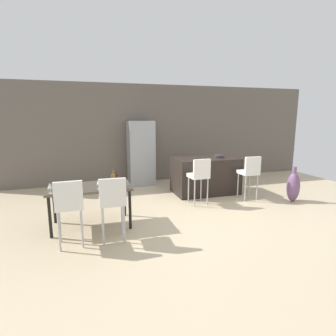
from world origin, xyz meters
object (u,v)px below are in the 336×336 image
object	(u,v)px
kitchen_island	(205,175)
wine_bottle_inner	(116,179)
dining_chair_far	(112,199)
wine_glass_left	(50,186)
dining_table	(90,190)
wine_glass_middle	(99,182)
dining_chair_near	(69,203)
bar_chair_middle	(250,171)
fruit_bowl	(219,156)
floor_vase	(293,187)
refrigerator	(141,153)
bar_chair_left	(200,174)
wine_bottle_end	(113,181)

from	to	relation	value
kitchen_island	wine_bottle_inner	xyz separation A→B (m)	(-2.43, -1.51, 0.40)
dining_chair_far	wine_glass_left	distance (m)	1.07
dining_table	wine_glass_left	distance (m)	0.71
dining_table	wine_glass_middle	bearing A→B (deg)	-58.50
dining_chair_near	wine_bottle_inner	distance (m)	1.03
wine_glass_middle	wine_glass_left	bearing A→B (deg)	-176.15
wine_glass_left	dining_table	bearing A→B (deg)	24.58
kitchen_island	dining_chair_far	bearing A→B (deg)	-139.83
bar_chair_middle	fruit_bowl	world-z (taller)	bar_chair_middle
bar_chair_middle	dining_chair_far	bearing A→B (deg)	-158.34
dining_chair_near	dining_table	bearing A→B (deg)	67.39
dining_chair_far	floor_vase	size ratio (longest dim) A/B	1.28
dining_chair_far	refrigerator	distance (m)	3.77
kitchen_island	bar_chair_middle	size ratio (longest dim) A/B	1.54
bar_chair_left	dining_chair_near	size ratio (longest dim) A/B	1.00
dining_chair_far	wine_glass_left	bearing A→B (deg)	153.09
dining_chair_near	dining_chair_far	size ratio (longest dim) A/B	1.00
wine_glass_middle	fruit_bowl	size ratio (longest dim) A/B	0.70
dining_table	dining_chair_far	size ratio (longest dim) A/B	1.35
bar_chair_left	refrigerator	size ratio (longest dim) A/B	0.57
wine_bottle_end	wine_glass_middle	world-z (taller)	wine_bottle_end
bar_chair_left	wine_bottle_inner	size ratio (longest dim) A/B	3.62
refrigerator	fruit_bowl	distance (m)	2.28
wine_glass_left	dining_chair_near	bearing A→B (deg)	-57.47
bar_chair_left	wine_glass_middle	size ratio (longest dim) A/B	6.03
wine_bottle_inner	fruit_bowl	world-z (taller)	wine_bottle_inner
bar_chair_left	wine_glass_middle	xyz separation A→B (m)	(-2.21, -0.79, 0.17)
dining_chair_near	wine_bottle_inner	xyz separation A→B (m)	(0.78, 0.67, 0.16)
wine_bottle_end	fruit_bowl	xyz separation A→B (m)	(2.82, 1.56, 0.09)
bar_chair_left	floor_vase	distance (m)	2.27
floor_vase	bar_chair_middle	bearing A→B (deg)	155.82
refrigerator	floor_vase	distance (m)	4.11
bar_chair_middle	fruit_bowl	distance (m)	0.92
dining_table	dining_chair_far	world-z (taller)	dining_chair_far
dining_chair_near	wine_bottle_inner	size ratio (longest dim) A/B	3.62
bar_chair_left	refrigerator	xyz separation A→B (m)	(-0.87, 2.26, 0.22)
wine_bottle_inner	wine_glass_left	bearing A→B (deg)	-170.08
fruit_bowl	dining_chair_far	bearing A→B (deg)	-144.18
wine_glass_left	wine_bottle_end	bearing A→B (deg)	2.84
wine_glass_middle	fruit_bowl	bearing A→B (deg)	26.95
dining_chair_far	refrigerator	world-z (taller)	refrigerator
wine_glass_left	refrigerator	world-z (taller)	refrigerator
dining_table	fruit_bowl	bearing A→B (deg)	22.46
wine_bottle_end	fruit_bowl	world-z (taller)	wine_bottle_end
wine_bottle_end	refrigerator	distance (m)	3.24
bar_chair_left	wine_glass_left	world-z (taller)	bar_chair_left
wine_glass_left	fruit_bowl	size ratio (longest dim) A/B	0.70
kitchen_island	floor_vase	size ratio (longest dim) A/B	1.97
refrigerator	fruit_bowl	xyz separation A→B (m)	(1.73, -1.49, 0.04)
kitchen_island	wine_bottle_end	bearing A→B (deg)	-146.63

